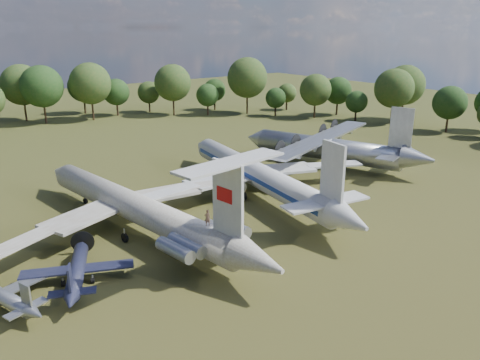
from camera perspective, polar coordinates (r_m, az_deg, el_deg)
ground at (r=60.17m, az=-7.16°, el=-5.38°), size 300.00×300.00×0.00m
il62_airliner at (r=58.50m, az=-12.64°, el=-3.86°), size 43.76×53.40×4.79m
tu104_jet at (r=69.31m, az=2.13°, el=0.12°), size 44.12×54.27×4.90m
an12_transport at (r=85.86m, az=10.51°, el=3.43°), size 44.89×47.42×5.06m
small_prop_west at (r=48.98m, az=-19.20°, el=-10.69°), size 15.73×17.69×2.14m
small_prop_northwest at (r=47.70m, az=-27.10°, el=-12.76°), size 13.17×15.35×1.91m
person_on_il62 at (r=47.22m, az=-3.99°, el=-4.60°), size 0.68×0.51×1.71m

